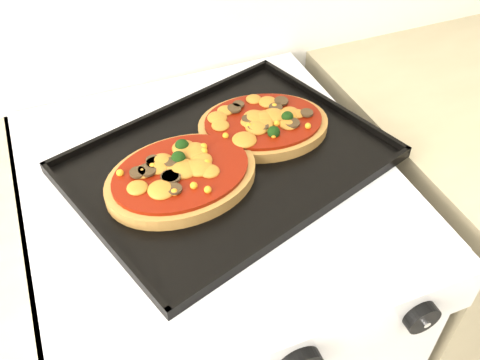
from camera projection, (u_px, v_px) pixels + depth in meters
name	position (u px, v px, depth m)	size (l,w,h in m)	color
stove	(217.00, 323.00, 1.18)	(0.60, 0.60, 0.91)	silver
control_panel	(290.00, 354.00, 0.70)	(0.60, 0.02, 0.09)	silver
knob_right	(422.00, 318.00, 0.74)	(0.05, 0.05, 0.02)	black
baking_tray	(229.00, 160.00, 0.88)	(0.49, 0.36, 0.02)	black
pizza_left	(181.00, 175.00, 0.83)	(0.24, 0.18, 0.04)	#A8763A
pizza_right	(263.00, 123.00, 0.92)	(0.23, 0.17, 0.03)	#A8763A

